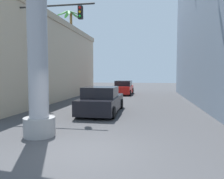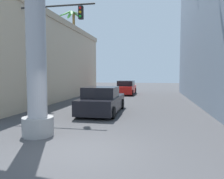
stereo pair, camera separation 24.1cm
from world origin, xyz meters
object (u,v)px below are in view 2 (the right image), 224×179
object	(u,v)px
traffic_light_mast	(33,38)
palm_tree_mid_right	(214,31)
palm_tree_mid_left	(40,28)
car_lead	(102,101)
car_far	(126,88)
palm_tree_far_left	(73,40)
pedestrian_far_left	(69,88)

from	to	relation	value
traffic_light_mast	palm_tree_mid_right	world-z (taller)	palm_tree_mid_right
palm_tree_mid_left	palm_tree_mid_right	world-z (taller)	palm_tree_mid_left
car_lead	traffic_light_mast	bearing A→B (deg)	-169.42
car_lead	palm_tree_mid_right	distance (m)	10.09
car_far	palm_tree_far_left	distance (m)	8.13
car_lead	palm_tree_far_left	bearing A→B (deg)	118.52
car_lead	palm_tree_far_left	distance (m)	14.01
traffic_light_mast	palm_tree_mid_right	xyz separation A→B (m)	(11.25, 5.78, 1.10)
traffic_light_mast	car_far	size ratio (longest dim) A/B	1.37
traffic_light_mast	car_lead	bearing A→B (deg)	10.58
car_far	palm_tree_mid_right	distance (m)	11.39
traffic_light_mast	pedestrian_far_left	xyz separation A→B (m)	(-1.06, 7.81, -3.40)
traffic_light_mast	palm_tree_mid_left	size ratio (longest dim) A/B	0.65
traffic_light_mast	car_lead	distance (m)	5.44
palm_tree_mid_right	pedestrian_far_left	world-z (taller)	palm_tree_mid_right
palm_tree_mid_left	pedestrian_far_left	xyz separation A→B (m)	(0.61, 3.96, -4.81)
car_lead	pedestrian_far_left	world-z (taller)	pedestrian_far_left
car_lead	palm_tree_far_left	size ratio (longest dim) A/B	0.51
car_far	palm_tree_far_left	bearing A→B (deg)	-171.83
palm_tree_far_left	palm_tree_mid_right	world-z (taller)	palm_tree_far_left
car_far	palm_tree_far_left	world-z (taller)	palm_tree_far_left
traffic_light_mast	car_far	bearing A→B (deg)	73.80
traffic_light_mast	car_lead	world-z (taller)	traffic_light_mast
car_lead	palm_tree_mid_right	xyz separation A→B (m)	(7.31, 5.05, 4.78)
palm_tree_mid_right	traffic_light_mast	bearing A→B (deg)	-152.79
car_lead	car_far	size ratio (longest dim) A/B	1.06
palm_tree_mid_left	car_far	bearing A→B (deg)	59.07
traffic_light_mast	pedestrian_far_left	world-z (taller)	traffic_light_mast
palm_tree_mid_left	palm_tree_far_left	bearing A→B (deg)	93.77
traffic_light_mast	car_lead	size ratio (longest dim) A/B	1.29
traffic_light_mast	car_far	distance (m)	13.94
car_lead	pedestrian_far_left	xyz separation A→B (m)	(-5.00, 7.08, 0.29)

